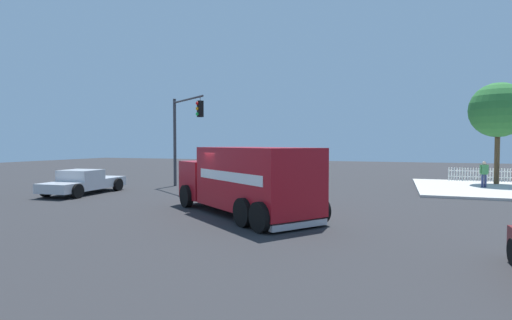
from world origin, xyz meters
The scene contains 8 objects.
ground_plane centered at (0.00, 0.00, 0.00)m, with size 100.00×100.00×0.00m, color #2B2B2D.
sidewalk_corner_near centered at (-12.51, -12.51, 0.07)m, with size 10.21×10.21×0.14m, color beige.
delivery_truck centered at (-0.51, 0.47, 1.42)m, with size 7.55×6.64×2.71m.
traffic_light_primary centered at (6.76, -7.12, 3.88)m, with size 3.68×2.89×5.86m.
pickup_silver centered at (10.57, -2.57, 0.73)m, with size 2.51×5.31×1.38m.
pedestrian_crossing centered at (-11.33, -12.64, 1.06)m, with size 0.52×0.29×1.63m.
picket_fence_run centered at (-12.51, -17.37, 0.62)m, with size 5.32×0.05×0.95m.
shade_tree_near centered at (-12.57, -15.32, 5.10)m, with size 3.66×3.66×6.81m.
Camera 1 is at (-6.20, 15.06, 2.86)m, focal length 27.57 mm.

